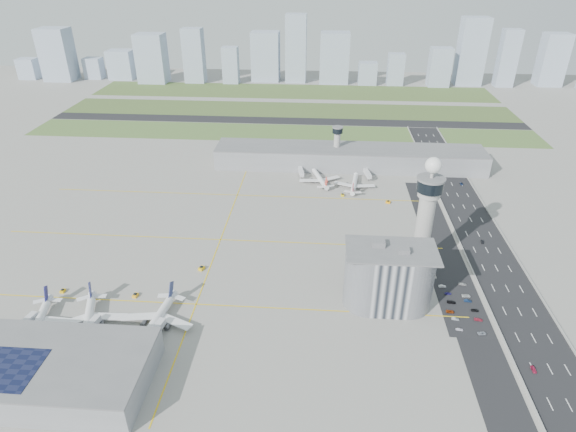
# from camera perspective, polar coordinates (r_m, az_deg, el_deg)

# --- Properties ---
(ground) EXTENTS (1000.00, 1000.00, 0.00)m
(ground) POSITION_cam_1_polar(r_m,az_deg,el_deg) (258.95, -0.58, -6.64)
(ground) COLOR #9D9A92
(grass_strip_0) EXTENTS (480.00, 50.00, 0.08)m
(grass_strip_0) POSITION_cam_1_polar(r_m,az_deg,el_deg) (461.92, -0.73, 9.83)
(grass_strip_0) COLOR #496A32
(grass_strip_0) RESTS_ON ground
(grass_strip_1) EXTENTS (480.00, 60.00, 0.08)m
(grass_strip_1) POSITION_cam_1_polar(r_m,az_deg,el_deg) (533.17, -0.02, 12.45)
(grass_strip_1) COLOR #45592A
(grass_strip_1) RESTS_ON ground
(grass_strip_2) EXTENTS (480.00, 70.00, 0.08)m
(grass_strip_2) POSITION_cam_1_polar(r_m,az_deg,el_deg) (610.16, 0.56, 14.56)
(grass_strip_2) COLOR #4E6932
(grass_strip_2) RESTS_ON ground
(runway) EXTENTS (480.00, 22.00, 0.10)m
(runway) POSITION_cam_1_polar(r_m,az_deg,el_deg) (496.93, -0.36, 11.22)
(runway) COLOR black
(runway) RESTS_ON ground
(highway) EXTENTS (28.00, 500.00, 0.10)m
(highway) POSITION_cam_1_polar(r_m,az_deg,el_deg) (275.77, 24.18, -7.09)
(highway) COLOR black
(highway) RESTS_ON ground
(barrier_left) EXTENTS (0.60, 500.00, 1.20)m
(barrier_left) POSITION_cam_1_polar(r_m,az_deg,el_deg) (270.88, 21.40, -7.01)
(barrier_left) COLOR #9E9E99
(barrier_left) RESTS_ON ground
(barrier_right) EXTENTS (0.60, 500.00, 1.20)m
(barrier_right) POSITION_cam_1_polar(r_m,az_deg,el_deg) (280.69, 26.89, -6.97)
(barrier_right) COLOR #9E9E99
(barrier_right) RESTS_ON ground
(landside_road) EXTENTS (18.00, 260.00, 0.08)m
(landside_road) POSITION_cam_1_polar(r_m,az_deg,el_deg) (260.27, 19.61, -8.39)
(landside_road) COLOR black
(landside_road) RESTS_ON ground
(parking_lot) EXTENTS (20.00, 44.00, 0.10)m
(parking_lot) POSITION_cam_1_polar(r_m,az_deg,el_deg) (250.59, 19.78, -10.03)
(parking_lot) COLOR black
(parking_lot) RESTS_ON ground
(taxiway_line_h_0) EXTENTS (260.00, 0.60, 0.01)m
(taxiway_line_h_0) POSITION_cam_1_polar(r_m,az_deg,el_deg) (241.68, -10.84, -10.23)
(taxiway_line_h_0) COLOR yellow
(taxiway_line_h_0) RESTS_ON ground
(taxiway_line_h_1) EXTENTS (260.00, 0.60, 0.01)m
(taxiway_line_h_1) POSITION_cam_1_polar(r_m,az_deg,el_deg) (289.18, -8.01, -2.80)
(taxiway_line_h_1) COLOR yellow
(taxiway_line_h_1) RESTS_ON ground
(taxiway_line_h_2) EXTENTS (260.00, 0.60, 0.01)m
(taxiway_line_h_2) POSITION_cam_1_polar(r_m,az_deg,el_deg) (340.66, -6.04, 2.48)
(taxiway_line_h_2) COLOR yellow
(taxiway_line_h_2) RESTS_ON ground
(taxiway_line_v) EXTENTS (0.60, 260.00, 0.01)m
(taxiway_line_v) POSITION_cam_1_polar(r_m,az_deg,el_deg) (289.18, -8.01, -2.80)
(taxiway_line_v) COLOR yellow
(taxiway_line_v) RESTS_ON ground
(control_tower) EXTENTS (14.00, 14.00, 64.50)m
(control_tower) POSITION_cam_1_polar(r_m,az_deg,el_deg) (252.45, 16.05, 0.45)
(control_tower) COLOR #ADAAA5
(control_tower) RESTS_ON ground
(secondary_tower) EXTENTS (8.60, 8.60, 31.90)m
(secondary_tower) POSITION_cam_1_polar(r_m,az_deg,el_deg) (383.55, 5.82, 8.62)
(secondary_tower) COLOR #ADAAA5
(secondary_tower) RESTS_ON ground
(admin_building) EXTENTS (42.00, 24.00, 33.50)m
(admin_building) POSITION_cam_1_polar(r_m,az_deg,el_deg) (233.94, 11.83, -7.12)
(admin_building) COLOR #B2B2B7
(admin_building) RESTS_ON ground
(terminal_pier) EXTENTS (210.00, 32.00, 15.80)m
(terminal_pier) POSITION_cam_1_polar(r_m,az_deg,el_deg) (385.99, 7.24, 6.94)
(terminal_pier) COLOR gray
(terminal_pier) RESTS_ON ground
(near_terminal) EXTENTS (84.00, 42.00, 13.00)m
(near_terminal) POSITION_cam_1_polar(r_m,az_deg,el_deg) (220.00, -27.16, -15.98)
(near_terminal) COLOR gray
(near_terminal) RESTS_ON ground
(airplane_near_a) EXTENTS (40.38, 44.76, 10.79)m
(airplane_near_a) POSITION_cam_1_polar(r_m,az_deg,el_deg) (247.92, -27.69, -10.85)
(airplane_near_a) COLOR white
(airplane_near_a) RESTS_ON ground
(airplane_near_b) EXTENTS (45.48, 49.33, 11.35)m
(airplane_near_b) POSITION_cam_1_polar(r_m,az_deg,el_deg) (239.73, -22.73, -10.95)
(airplane_near_b) COLOR white
(airplane_near_b) RESTS_ON ground
(airplane_near_c) EXTENTS (39.54, 44.75, 11.34)m
(airplane_near_c) POSITION_cam_1_polar(r_m,az_deg,el_deg) (229.98, -15.46, -11.39)
(airplane_near_c) COLOR white
(airplane_near_c) RESTS_ON ground
(airplane_far_a) EXTENTS (40.97, 44.59, 10.33)m
(airplane_far_a) POSITION_cam_1_polar(r_m,az_deg,el_deg) (358.02, 3.76, 4.85)
(airplane_far_a) COLOR white
(airplane_far_a) RESTS_ON ground
(airplane_far_b) EXTENTS (34.06, 38.67, 9.88)m
(airplane_far_b) POSITION_cam_1_polar(r_m,az_deg,el_deg) (352.07, 7.89, 4.15)
(airplane_far_b) COLOR white
(airplane_far_b) RESTS_ON ground
(jet_bridge_near_0) EXTENTS (5.39, 14.31, 5.70)m
(jet_bridge_near_0) POSITION_cam_1_polar(r_m,az_deg,el_deg) (247.38, -29.72, -12.30)
(jet_bridge_near_0) COLOR silver
(jet_bridge_near_0) RESTS_ON ground
(jet_bridge_near_1) EXTENTS (5.39, 14.31, 5.70)m
(jet_bridge_near_1) POSITION_cam_1_polar(r_m,az_deg,el_deg) (232.85, -23.39, -13.36)
(jet_bridge_near_1) COLOR silver
(jet_bridge_near_1) RESTS_ON ground
(jet_bridge_near_2) EXTENTS (5.39, 14.31, 5.70)m
(jet_bridge_near_2) POSITION_cam_1_polar(r_m,az_deg,el_deg) (221.45, -16.24, -14.35)
(jet_bridge_near_2) COLOR silver
(jet_bridge_near_2) RESTS_ON ground
(jet_bridge_far_0) EXTENTS (5.39, 14.31, 5.70)m
(jet_bridge_far_0) POSITION_cam_1_polar(r_m,az_deg,el_deg) (372.88, 1.42, 5.52)
(jet_bridge_far_0) COLOR silver
(jet_bridge_far_0) RESTS_ON ground
(jet_bridge_far_1) EXTENTS (5.39, 14.31, 5.70)m
(jet_bridge_far_1) POSITION_cam_1_polar(r_m,az_deg,el_deg) (374.05, 9.13, 5.23)
(jet_bridge_far_1) COLOR silver
(jet_bridge_far_1) RESTS_ON ground
(tug_0) EXTENTS (1.93, 2.79, 1.61)m
(tug_0) POSITION_cam_1_polar(r_m,az_deg,el_deg) (269.58, -25.15, -8.02)
(tug_0) COLOR yellow
(tug_0) RESTS_ON ground
(tug_1) EXTENTS (2.70, 3.45, 1.79)m
(tug_1) POSITION_cam_1_polar(r_m,az_deg,el_deg) (253.27, -17.64, -8.92)
(tug_1) COLOR #FAAC1C
(tug_1) RESTS_ON ground
(tug_2) EXTENTS (3.97, 4.07, 1.96)m
(tug_2) POSITION_cam_1_polar(r_m,az_deg,el_deg) (238.56, -16.55, -11.36)
(tug_2) COLOR yellow
(tug_2) RESTS_ON ground
(tug_3) EXTENTS (3.44, 4.04, 1.99)m
(tug_3) POSITION_cam_1_polar(r_m,az_deg,el_deg) (264.32, -10.21, -6.09)
(tug_3) COLOR yellow
(tug_3) RESTS_ON ground
(tug_4) EXTENTS (2.14, 3.06, 1.75)m
(tug_4) POSITION_cam_1_polar(r_m,az_deg,el_deg) (339.37, 6.47, 2.51)
(tug_4) COLOR yellow
(tug_4) RESTS_ON ground
(tug_5) EXTENTS (3.52, 2.92, 1.75)m
(tug_5) POSITION_cam_1_polar(r_m,az_deg,el_deg) (334.58, 11.77, 1.65)
(tug_5) COLOR #F79502
(tug_5) RESTS_ON ground
(car_lot_0) EXTENTS (3.44, 1.66, 1.13)m
(car_lot_0) POSITION_cam_1_polar(r_m,az_deg,el_deg) (236.32, 19.64, -12.53)
(car_lot_0) COLOR white
(car_lot_0) RESTS_ON ground
(car_lot_1) EXTENTS (3.57, 1.68, 1.13)m
(car_lot_1) POSITION_cam_1_polar(r_m,az_deg,el_deg) (241.45, 19.22, -11.43)
(car_lot_1) COLOR #9DA8B0
(car_lot_1) RESTS_ON ground
(car_lot_2) EXTENTS (4.03, 2.08, 1.09)m
(car_lot_2) POSITION_cam_1_polar(r_m,az_deg,el_deg) (244.94, 18.66, -10.67)
(car_lot_2) COLOR #97370F
(car_lot_2) RESTS_ON ground
(car_lot_3) EXTENTS (4.29, 2.09, 1.20)m
(car_lot_3) POSITION_cam_1_polar(r_m,az_deg,el_deg) (250.83, 18.80, -9.63)
(car_lot_3) COLOR black
(car_lot_3) RESTS_ON ground
(car_lot_4) EXTENTS (3.32, 1.50, 1.11)m
(car_lot_4) POSITION_cam_1_polar(r_m,az_deg,el_deg) (256.07, 18.43, -8.69)
(car_lot_4) COLOR navy
(car_lot_4) RESTS_ON ground
(car_lot_5) EXTENTS (3.80, 1.54, 1.23)m
(car_lot_5) POSITION_cam_1_polar(r_m,az_deg,el_deg) (260.02, 17.81, -7.93)
(car_lot_5) COLOR silver
(car_lot_5) RESTS_ON ground
(car_lot_6) EXTENTS (4.19, 2.39, 1.10)m
(car_lot_6) POSITION_cam_1_polar(r_m,az_deg,el_deg) (237.77, 22.00, -12.76)
(car_lot_6) COLOR #969DAB
(car_lot_6) RESTS_ON ground
(car_lot_7) EXTENTS (3.98, 1.93, 1.12)m
(car_lot_7) POSITION_cam_1_polar(r_m,az_deg,el_deg) (244.77, 21.64, -11.33)
(car_lot_7) COLOR #AA263D
(car_lot_7) RESTS_ON ground
(car_lot_8) EXTENTS (3.66, 1.68, 1.22)m
(car_lot_8) POSITION_cam_1_polar(r_m,az_deg,el_deg) (249.60, 21.27, -10.36)
(car_lot_8) COLOR black
(car_lot_8) RESTS_ON ground
(car_lot_9) EXTENTS (3.73, 1.53, 1.20)m
(car_lot_9) POSITION_cam_1_polar(r_m,az_deg,el_deg) (254.34, 20.54, -9.39)
(car_lot_9) COLOR #112549
(car_lot_9) RESTS_ON ground
(car_lot_10) EXTENTS (4.35, 2.07, 1.20)m
(car_lot_10) POSITION_cam_1_polar(r_m,az_deg,el_deg) (257.29, 20.35, -8.86)
(car_lot_10) COLOR silver
(car_lot_10) RESTS_ON ground
(car_lot_11) EXTENTS (4.16, 2.12, 1.16)m
(car_lot_11) POSITION_cam_1_polar(r_m,az_deg,el_deg) (264.97, 20.00, -7.59)
(car_lot_11) COLOR #A4A4A4
(car_lot_11) RESTS_ON ground
(car_hw_0) EXTENTS (1.59, 3.86, 1.31)m
(car_hw_0) POSITION_cam_1_polar(r_m,az_deg,el_deg) (229.30, 27.10, -15.86)
(car_hw_0) COLOR #AD1F46
(car_hw_0) RESTS_ON ground
(car_hw_1) EXTENTS (1.83, 3.85, 1.22)m
(car_hw_1) POSITION_cam_1_polar(r_m,az_deg,el_deg) (305.52, 22.03, -2.84)
(car_hw_1) COLOR black
(car_hw_1) RESTS_ON ground
(car_hw_2) EXTENTS (2.00, 4.05, 1.10)m
(car_hw_2) POSITION_cam_1_polar(r_m,az_deg,el_deg) (376.82, 19.88, 3.61)
(car_hw_2) COLOR navy
(car_hw_2) RESTS_ON ground
(car_hw_4) EXTENTS (1.57, 3.78, 1.28)m
(car_hw_4) POSITION_cam_1_polar(r_m,az_deg,el_deg) (427.75, 16.30, 7.16)
(car_hw_4) COLOR #9D9D9D
(car_hw_4) RESTS_ON ground
(skyline_bldg_0) EXTENTS (24.05, 19.24, 26.50)m
(skyline_bldg_0) POSITION_cam_1_polar(r_m,az_deg,el_deg) (758.21, -28.38, 15.12)
(skyline_bldg_0) COLOR #9EADC1
(skyline_bldg_0) RESTS_ON ground
(skyline_bldg_1) EXTENTS (37.63, 30.10, 65.60)m
(skyline_bldg_1) POSITION_cam_1_polar(r_m,az_deg,el_deg) (728.04, -25.67, 16.87)
(skyline_bldg_1) COLOR #9EADC1
(skyline_bldg_1) RESTS_ON ground
(skyline_bldg_2) EXTENTS (22.81, 18.25, 26.79)m
(skyline_bldg_2) POSITION_cam_1_polar(r_m,az_deg,el_deg) (724.26, -22.01, 15.94)
(skyline_bldg_2) COLOR #9EADC1
(skyline_bldg_2) RESTS_ON ground
(skyline_bldg_3) EXTENTS (32.30, 25.84, 36.93)m
(skyline_bldg_3) POSITION_cam_1_polar(r_m,az_deg,el_deg) (708.70, -19.11, 16.61)
(skyline_bldg_3) COLOR #9EADC1
(skyline_bldg_3) RESTS_ON ground
(skyline_bldg_4) EXTENTS (35.81, 28.65, 60.36)m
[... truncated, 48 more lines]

